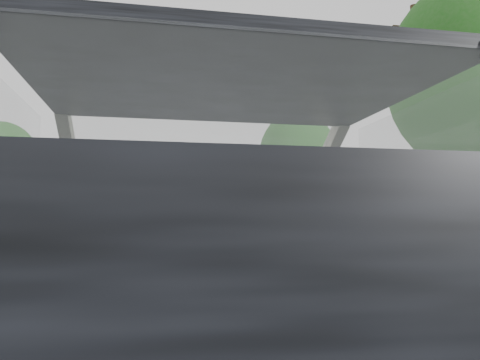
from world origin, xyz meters
name	(u,v)px	position (x,y,z in m)	size (l,w,h in m)	color
subject_car	(215,245)	(0.00, 0.00, 0.72)	(1.80, 4.00, 1.45)	black
dashboard	(201,220)	(0.00, 0.62, 0.85)	(1.58, 0.45, 0.30)	black
driver_seat	(131,213)	(-0.40, -0.29, 0.88)	(0.50, 0.72, 0.42)	black
passenger_seat	(310,213)	(0.40, -0.29, 0.88)	(0.50, 0.72, 0.42)	black
steering_wheel	(135,207)	(-0.40, 0.33, 0.92)	(0.36, 0.36, 0.04)	black
cat	(218,182)	(0.11, 0.66, 1.10)	(0.65, 0.20, 0.29)	slate
guardrail	(320,231)	(4.30, 10.00, 0.58)	(0.05, 90.00, 0.32)	slate
other_car	(138,221)	(-0.82, 18.32, 0.84)	(2.01, 5.09, 1.67)	#A9B3C1
highway_sign	(258,216)	(5.45, 22.56, 1.14)	(0.09, 0.91, 2.28)	#206E2D
utility_pole	(418,124)	(8.15, 11.21, 3.98)	(0.26, 0.26, 7.96)	brown
tree_0	(479,115)	(9.42, 9.98, 4.07)	(5.37, 5.37, 8.14)	#1E5B18
tree_2	(279,193)	(9.31, 31.93, 3.02)	(3.99, 3.99, 6.05)	#1E5B18
tree_3	(298,172)	(12.03, 35.76, 5.01)	(6.61, 6.61, 10.02)	#1E5B18
tree_6	(1,180)	(-8.91, 26.83, 3.24)	(4.27, 4.27, 6.47)	#1E5B18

